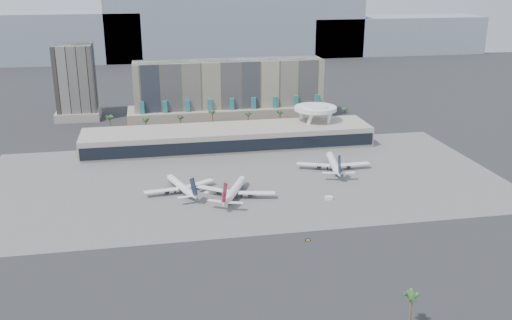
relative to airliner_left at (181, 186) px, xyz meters
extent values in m
plane|color=#232326|center=(32.36, -42.41, -3.20)|extent=(900.00, 900.00, 0.00)
cube|color=#5B5B59|center=(32.36, 12.59, -3.17)|extent=(260.00, 130.00, 0.06)
cube|color=gray|center=(-147.64, 427.59, 24.30)|extent=(260.00, 60.00, 55.00)
cube|color=gray|center=(92.36, 427.59, 31.80)|extent=(300.00, 60.00, 70.00)
cube|color=gray|center=(292.36, 427.59, 19.30)|extent=(220.00, 60.00, 45.00)
cube|color=gray|center=(42.36, 132.59, 17.80)|extent=(130.00, 22.00, 42.00)
cube|color=tan|center=(42.36, 130.59, 1.80)|extent=(140.00, 30.00, 10.00)
cube|color=#237379|center=(-17.64, 120.59, 5.80)|extent=(3.00, 2.00, 18.00)
cube|color=#237379|center=(-2.64, 120.59, 5.80)|extent=(3.00, 2.00, 18.00)
cube|color=#237379|center=(12.36, 120.59, 5.80)|extent=(3.00, 2.00, 18.00)
cube|color=#237379|center=(27.36, 120.59, 5.80)|extent=(3.00, 2.00, 18.00)
cube|color=#237379|center=(42.36, 120.59, 5.80)|extent=(3.00, 2.00, 18.00)
cube|color=#237379|center=(57.36, 120.59, 5.80)|extent=(3.00, 2.00, 18.00)
cube|color=#237379|center=(72.36, 120.59, 5.80)|extent=(3.00, 2.00, 18.00)
cube|color=#237379|center=(87.36, 120.59, 5.80)|extent=(3.00, 2.00, 18.00)
cube|color=#237379|center=(102.36, 120.59, 5.80)|extent=(3.00, 2.00, 18.00)
cube|color=black|center=(-62.64, 157.59, 22.80)|extent=(26.00, 26.00, 52.00)
cube|color=#B2A89C|center=(-62.64, 157.59, -0.20)|extent=(30.00, 30.00, 6.00)
cube|color=#B2A89C|center=(32.36, 67.59, 2.80)|extent=(170.00, 32.00, 12.00)
cube|color=black|center=(32.36, 51.39, 2.30)|extent=(168.00, 0.60, 7.00)
cube|color=black|center=(32.36, 67.59, 10.05)|extent=(170.00, 12.00, 2.50)
cylinder|color=white|center=(93.72, 79.95, 7.80)|extent=(6.98, 6.99, 21.89)
cylinder|color=white|center=(80.99, 79.95, 7.80)|extent=(6.98, 6.99, 21.89)
cylinder|color=white|center=(80.99, 67.23, 7.80)|extent=(6.98, 6.99, 21.89)
cylinder|color=white|center=(93.72, 67.23, 7.80)|extent=(6.98, 6.99, 21.89)
cylinder|color=white|center=(87.36, 73.59, 16.80)|extent=(26.00, 26.00, 2.20)
cylinder|color=white|center=(87.36, 73.59, 18.10)|extent=(16.00, 16.00, 1.20)
cylinder|color=brown|center=(-37.64, 102.59, 2.80)|extent=(0.70, 0.70, 12.00)
sphere|color=#285120|center=(-37.64, 102.59, 8.50)|extent=(2.80, 2.80, 2.80)
cylinder|color=brown|center=(-15.64, 102.59, 2.80)|extent=(0.70, 0.70, 12.00)
sphere|color=#285120|center=(-15.64, 102.59, 8.50)|extent=(2.80, 2.80, 2.80)
cylinder|color=brown|center=(6.36, 102.59, 2.80)|extent=(0.70, 0.70, 12.00)
sphere|color=#285120|center=(6.36, 102.59, 8.50)|extent=(2.80, 2.80, 2.80)
cylinder|color=brown|center=(27.36, 102.59, 2.80)|extent=(0.70, 0.70, 12.00)
sphere|color=#285120|center=(27.36, 102.59, 8.50)|extent=(2.80, 2.80, 2.80)
cylinder|color=brown|center=(50.36, 102.59, 2.80)|extent=(0.70, 0.70, 12.00)
sphere|color=#285120|center=(50.36, 102.59, 8.50)|extent=(2.80, 2.80, 2.80)
cylinder|color=brown|center=(72.36, 102.59, 2.80)|extent=(0.70, 0.70, 12.00)
sphere|color=#285120|center=(72.36, 102.59, 8.50)|extent=(2.80, 2.80, 2.80)
cylinder|color=brown|center=(94.36, 102.59, 2.80)|extent=(0.70, 0.70, 12.00)
sphere|color=#285120|center=(94.36, 102.59, 8.50)|extent=(2.80, 2.80, 2.80)
cylinder|color=brown|center=(117.36, 102.59, 2.80)|extent=(0.70, 0.70, 12.00)
sphere|color=#285120|center=(117.36, 102.59, 8.50)|extent=(2.80, 2.80, 2.80)
cylinder|color=white|center=(-0.51, 1.49, -0.02)|extent=(11.09, 23.96, 3.53)
cylinder|color=black|center=(-0.51, 1.49, -0.15)|extent=(10.86, 23.48, 3.46)
cone|color=white|center=(-4.94, 14.58, -0.02)|extent=(4.62, 4.90, 3.53)
cone|color=white|center=(4.50, -13.27, 0.24)|extent=(5.90, 8.66, 3.53)
cube|color=white|center=(-9.43, -2.47, -0.55)|extent=(16.21, 5.37, 0.31)
cube|color=white|center=(8.98, 3.78, -0.55)|extent=(15.48, 11.16, 0.31)
cylinder|color=black|center=(-7.06, -1.20, -1.43)|extent=(2.98, 3.97, 1.94)
cylinder|color=black|center=(6.33, 3.34, -1.43)|extent=(2.98, 3.97, 1.94)
cube|color=black|center=(4.92, -14.52, 4.84)|extent=(2.99, 7.74, 9.30)
cube|color=white|center=(1.02, -15.38, 0.69)|extent=(7.31, 3.23, 0.22)
cube|color=white|center=(8.55, -12.83, 0.69)|extent=(7.19, 4.92, 0.22)
cylinder|color=black|center=(-3.52, 10.39, -2.49)|extent=(0.44, 0.44, 1.41)
cylinder|color=black|center=(-2.90, -0.25, -2.49)|extent=(0.62, 0.62, 1.41)
cylinder|color=black|center=(2.46, 1.56, -2.49)|extent=(0.62, 0.62, 1.41)
cylinder|color=white|center=(24.86, -8.90, 0.21)|extent=(13.90, 25.16, 3.79)
cylinder|color=black|center=(24.86, -8.90, 0.07)|extent=(13.62, 24.65, 3.71)
cone|color=white|center=(30.85, 4.64, 0.21)|extent=(5.19, 5.43, 3.79)
cone|color=white|center=(18.11, -24.18, 0.49)|extent=(6.91, 9.33, 3.79)
cube|color=white|center=(14.95, -5.56, -0.36)|extent=(16.03, 13.05, 0.33)
cube|color=white|center=(34.01, -13.97, -0.36)|extent=(17.46, 7.20, 0.33)
cylinder|color=black|center=(17.74, -6.27, -1.31)|extent=(3.44, 4.31, 2.08)
cylinder|color=black|center=(31.60, -12.39, -1.31)|extent=(3.44, 4.31, 2.08)
cube|color=#A51230|center=(17.54, -25.48, 5.42)|extent=(3.91, 8.06, 9.97)
cube|color=white|center=(13.83, -23.32, 0.97)|extent=(7.53, 5.76, 0.24)
cube|color=white|center=(21.63, -26.77, 0.97)|extent=(7.86, 4.07, 0.24)
cylinder|color=black|center=(28.93, 0.31, -2.44)|extent=(0.47, 0.47, 1.51)
cylinder|color=black|center=(21.71, -8.54, -2.44)|extent=(0.66, 0.66, 1.51)
cylinder|color=black|center=(27.25, -10.99, -2.44)|extent=(0.66, 0.66, 1.51)
cylinder|color=white|center=(81.78, 19.06, 0.31)|extent=(8.21, 26.88, 3.90)
cylinder|color=black|center=(81.78, 19.06, 0.16)|extent=(8.05, 26.34, 3.82)
cone|color=white|center=(84.28, 34.11, 0.31)|extent=(4.57, 4.97, 3.90)
cone|color=white|center=(78.95, 2.10, 0.60)|extent=(5.29, 9.30, 3.90)
cube|color=white|center=(71.04, 19.86, -0.28)|extent=(17.76, 10.05, 0.34)
cube|color=white|center=(92.20, 16.34, -0.28)|extent=(17.71, 4.68, 0.34)
cylinder|color=black|center=(74.00, 19.86, -1.25)|extent=(2.76, 4.20, 2.14)
cylinder|color=black|center=(89.39, 17.30, -1.25)|extent=(2.76, 4.20, 2.14)
cube|color=black|center=(78.71, 0.66, 5.67)|extent=(1.93, 8.81, 10.27)
cube|color=white|center=(74.47, 1.86, 1.09)|extent=(8.08, 4.38, 0.24)
cube|color=white|center=(83.12, 0.42, 1.09)|extent=(7.85, 2.34, 0.24)
cylinder|color=black|center=(83.48, 29.30, -2.42)|extent=(0.49, 0.49, 1.56)
cylinder|color=black|center=(78.54, 18.61, -2.42)|extent=(0.68, 0.68, 1.56)
cylinder|color=black|center=(84.69, 17.59, -2.42)|extent=(0.68, 0.68, 1.56)
cube|color=white|center=(13.90, -3.25, -2.05)|extent=(4.77, 2.43, 2.30)
cube|color=white|center=(66.41, -21.73, -2.34)|extent=(3.37, 1.97, 1.72)
cube|color=black|center=(45.58, -60.50, -2.74)|extent=(2.05, 0.33, 0.93)
cube|color=gold|center=(45.58, -60.67, -2.74)|extent=(1.49, 0.09, 0.56)
cylinder|color=black|center=(44.84, -60.50, -2.92)|extent=(0.11, 0.11, 0.56)
cylinder|color=black|center=(46.33, -60.50, -2.92)|extent=(0.11, 0.11, 0.56)
cylinder|color=brown|center=(59.82, -121.06, 2.35)|extent=(0.70, 0.70, 11.09)
sphere|color=#285120|center=(59.82, -121.06, 7.59)|extent=(2.80, 2.80, 2.80)
camera|label=1|loc=(-11.74, -254.81, 98.17)|focal=40.00mm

